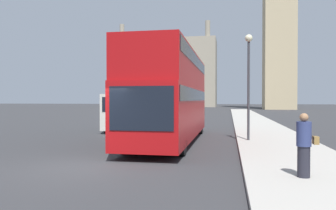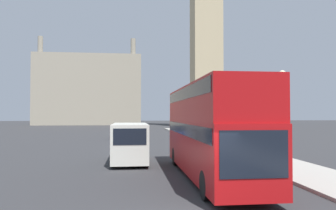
{
  "view_description": "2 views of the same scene",
  "coord_description": "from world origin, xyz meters",
  "px_view_note": "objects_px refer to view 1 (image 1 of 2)",
  "views": [
    {
      "loc": [
        4.6,
        -9.61,
        2.12
      ],
      "look_at": [
        1.86,
        5.11,
        1.87
      ],
      "focal_mm": 35.0,
      "sensor_mm": 36.0,
      "label": 1
    },
    {
      "loc": [
        -2.03,
        -8.91,
        3.06
      ],
      "look_at": [
        0.51,
        13.44,
        3.7
      ],
      "focal_mm": 35.0,
      "sensor_mm": 36.0,
      "label": 2
    }
  ],
  "objects_px": {
    "street_lamp": "(249,70)",
    "pedestrian": "(304,145)",
    "red_double_decker_bus": "(171,93)",
    "white_van": "(129,111)",
    "parked_sedan": "(167,110)"
  },
  "relations": [
    {
      "from": "street_lamp",
      "to": "pedestrian",
      "type": "bearing_deg",
      "value": -82.94
    },
    {
      "from": "red_double_decker_bus",
      "to": "street_lamp",
      "type": "xyz_separation_m",
      "value": [
        3.79,
        0.15,
        1.1
      ]
    },
    {
      "from": "pedestrian",
      "to": "parked_sedan",
      "type": "relative_size",
      "value": 0.37
    },
    {
      "from": "pedestrian",
      "to": "parked_sedan",
      "type": "bearing_deg",
      "value": 106.63
    },
    {
      "from": "white_van",
      "to": "parked_sedan",
      "type": "bearing_deg",
      "value": 93.41
    },
    {
      "from": "red_double_decker_bus",
      "to": "white_van",
      "type": "distance_m",
      "value": 6.59
    },
    {
      "from": "red_double_decker_bus",
      "to": "parked_sedan",
      "type": "xyz_separation_m",
      "value": [
        -5.02,
        25.19,
        -1.75
      ]
    },
    {
      "from": "white_van",
      "to": "street_lamp",
      "type": "xyz_separation_m",
      "value": [
        7.62,
        -5.1,
        2.25
      ]
    },
    {
      "from": "red_double_decker_bus",
      "to": "parked_sedan",
      "type": "height_order",
      "value": "red_double_decker_bus"
    },
    {
      "from": "white_van",
      "to": "parked_sedan",
      "type": "relative_size",
      "value": 1.24
    },
    {
      "from": "pedestrian",
      "to": "street_lamp",
      "type": "distance_m",
      "value": 8.09
    },
    {
      "from": "red_double_decker_bus",
      "to": "pedestrian",
      "type": "relative_size",
      "value": 7.08
    },
    {
      "from": "red_double_decker_bus",
      "to": "white_van",
      "type": "relative_size",
      "value": 2.13
    },
    {
      "from": "parked_sedan",
      "to": "red_double_decker_bus",
      "type": "bearing_deg",
      "value": -78.74
    },
    {
      "from": "red_double_decker_bus",
      "to": "street_lamp",
      "type": "height_order",
      "value": "street_lamp"
    }
  ]
}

